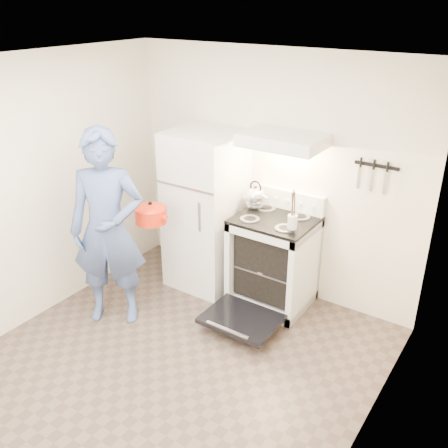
{
  "coord_description": "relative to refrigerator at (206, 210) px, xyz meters",
  "views": [
    {
      "loc": [
        2.27,
        -2.47,
        2.92
      ],
      "look_at": [
        -0.05,
        1.0,
        1.0
      ],
      "focal_mm": 40.0,
      "sensor_mm": 36.0,
      "label": 1
    }
  ],
  "objects": [
    {
      "name": "backsplash",
      "position": [
        0.81,
        0.31,
        0.2
      ],
      "size": [
        0.76,
        0.07,
        0.2
      ],
      "primitive_type": "cube",
      "color": "silver",
      "rests_on": "cooktop"
    },
    {
      "name": "back_wall",
      "position": [
        0.58,
        0.35,
        0.4
      ],
      "size": [
        3.2,
        0.02,
        2.5
      ],
      "primitive_type": "cube",
      "color": "#F3E8CA",
      "rests_on": "ground"
    },
    {
      "name": "range_hood",
      "position": [
        0.81,
        0.1,
        0.86
      ],
      "size": [
        0.76,
        0.5,
        0.12
      ],
      "primitive_type": "cube",
      "color": "silver",
      "rests_on": "back_wall"
    },
    {
      "name": "refrigerator",
      "position": [
        0.0,
        0.0,
        0.0
      ],
      "size": [
        0.7,
        0.7,
        1.7
      ],
      "primitive_type": "cube",
      "color": "silver",
      "rests_on": "floor"
    },
    {
      "name": "tea_kettle",
      "position": [
        0.52,
        0.13,
        0.25
      ],
      "size": [
        0.24,
        0.2,
        0.29
      ],
      "primitive_type": null,
      "color": "silver",
      "rests_on": "cooktop"
    },
    {
      "name": "dutch_oven",
      "position": [
        -0.16,
        -0.68,
        0.16
      ],
      "size": [
        0.38,
        0.31,
        0.24
      ],
      "primitive_type": null,
      "color": "red",
      "rests_on": "person"
    },
    {
      "name": "floor",
      "position": [
        0.58,
        -1.45,
        -0.85
      ],
      "size": [
        3.6,
        3.6,
        0.0
      ],
      "primitive_type": "plane",
      "color": "brown",
      "rests_on": "ground"
    },
    {
      "name": "stove_body",
      "position": [
        0.81,
        0.02,
        -0.39
      ],
      "size": [
        0.76,
        0.65,
        0.92
      ],
      "primitive_type": "cube",
      "color": "silver",
      "rests_on": "floor"
    },
    {
      "name": "pizza_stone",
      "position": [
        0.8,
        -0.07,
        -0.4
      ],
      "size": [
        0.31,
        0.31,
        0.02
      ],
      "primitive_type": "cylinder",
      "color": "#97754E",
      "rests_on": "oven_rack"
    },
    {
      "name": "cooktop",
      "position": [
        0.81,
        0.02,
        0.09
      ],
      "size": [
        0.76,
        0.65,
        0.03
      ],
      "primitive_type": "cube",
      "color": "black",
      "rests_on": "stove_body"
    },
    {
      "name": "oven_rack",
      "position": [
        0.81,
        0.02,
        -0.41
      ],
      "size": [
        0.6,
        0.52,
        0.01
      ],
      "primitive_type": "cube",
      "color": "slate",
      "rests_on": "stove_body"
    },
    {
      "name": "knife_strip",
      "position": [
        1.63,
        0.33,
        0.7
      ],
      "size": [
        0.4,
        0.02,
        0.03
      ],
      "primitive_type": "cube",
      "color": "black",
      "rests_on": "back_wall"
    },
    {
      "name": "person",
      "position": [
        -0.35,
        -1.06,
        0.1
      ],
      "size": [
        0.83,
        0.76,
        1.9
      ],
      "primitive_type": "imported",
      "rotation": [
        0.0,
        0.0,
        0.57
      ],
      "color": "#3A4B7F",
      "rests_on": "floor"
    },
    {
      "name": "oven_door",
      "position": [
        0.81,
        -0.57,
        -0.72
      ],
      "size": [
        0.7,
        0.54,
        0.04
      ],
      "primitive_type": "cube",
      "color": "black",
      "rests_on": "floor"
    },
    {
      "name": "utensil_jar",
      "position": [
        1.08,
        -0.15,
        0.2
      ],
      "size": [
        0.1,
        0.1,
        0.13
      ],
      "primitive_type": "cylinder",
      "rotation": [
        0.0,
        0.0,
        0.14
      ],
      "color": "silver",
      "rests_on": "cooktop"
    }
  ]
}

